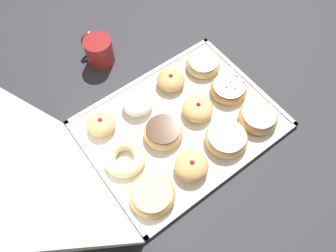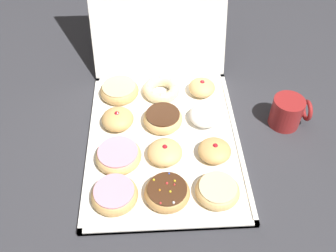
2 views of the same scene
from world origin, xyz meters
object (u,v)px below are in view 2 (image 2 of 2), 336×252
donut_box (164,141)px  cruller_donut_10 (162,89)px  chocolate_frosted_donut_7 (163,118)px  glazed_ring_donut_9 (119,90)px  pink_frosted_donut_3 (118,156)px  coffee_mug (288,112)px  pink_frosted_donut_0 (115,195)px  jelly_filled_donut_11 (202,87)px  jelly_filled_donut_6 (118,119)px  glazed_ring_donut_2 (217,190)px  jelly_filled_donut_5 (215,151)px  jelly_filled_donut_4 (166,152)px  sprinkle_donut_1 (167,192)px  powdered_filled_donut_8 (205,115)px

donut_box → cruller_donut_10: 0.19m
chocolate_frosted_donut_7 → glazed_ring_donut_9: bearing=134.7°
pink_frosted_donut_3 → coffee_mug: (0.47, 0.12, 0.02)m
pink_frosted_donut_0 → jelly_filled_donut_11: jelly_filled_donut_11 is taller
jelly_filled_donut_6 → glazed_ring_donut_2: bearing=-44.9°
pink_frosted_donut_0 → glazed_ring_donut_9: pink_frosted_donut_0 is taller
jelly_filled_donut_5 → chocolate_frosted_donut_7: size_ratio=0.78×
donut_box → jelly_filled_donut_5: jelly_filled_donut_5 is taller
pink_frosted_donut_0 → coffee_mug: coffee_mug is taller
jelly_filled_donut_4 → jelly_filled_donut_5: bearing=-0.1°
pink_frosted_donut_3 → jelly_filled_donut_4: bearing=1.3°
jelly_filled_donut_6 → coffee_mug: (0.48, -0.01, 0.01)m
coffee_mug → glazed_ring_donut_9: bearing=164.2°
donut_box → coffee_mug: size_ratio=5.01×
pink_frosted_donut_0 → glazed_ring_donut_2: pink_frosted_donut_0 is taller
sprinkle_donut_1 → powdered_filled_donut_8: 0.28m
chocolate_frosted_donut_7 → jelly_filled_donut_11: size_ratio=1.38×
pink_frosted_donut_0 → pink_frosted_donut_3: (0.00, 0.12, -0.00)m
jelly_filled_donut_4 → glazed_ring_donut_9: bearing=117.1°
sprinkle_donut_1 → powdered_filled_donut_8: powdered_filled_donut_8 is taller
pink_frosted_donut_0 → coffee_mug: size_ratio=1.05×
pink_frosted_donut_3 → cruller_donut_10: 0.29m
glazed_ring_donut_2 → powdered_filled_donut_8: 0.25m
pink_frosted_donut_0 → jelly_filled_donut_4: 0.18m
chocolate_frosted_donut_7 → coffee_mug: bearing=-1.1°
sprinkle_donut_1 → jelly_filled_donut_4: jelly_filled_donut_4 is taller
pink_frosted_donut_3 → jelly_filled_donut_11: bearing=45.8°
powdered_filled_donut_8 → pink_frosted_donut_0: bearing=-134.5°
glazed_ring_donut_2 → glazed_ring_donut_9: glazed_ring_donut_9 is taller
pink_frosted_donut_0 → cruller_donut_10: 0.40m
sprinkle_donut_1 → cruller_donut_10: 0.38m
powdered_filled_donut_8 → coffee_mug: 0.23m
jelly_filled_donut_5 → cruller_donut_10: jelly_filled_donut_5 is taller
donut_box → glazed_ring_donut_2: (0.12, -0.18, 0.02)m
pink_frosted_donut_0 → jelly_filled_donut_6: size_ratio=1.25×
sprinkle_donut_1 → jelly_filled_donut_5: (0.13, 0.12, 0.00)m
glazed_ring_donut_2 → pink_frosted_donut_3: 0.27m
jelly_filled_donut_6 → powdered_filled_donut_8: jelly_filled_donut_6 is taller
sprinkle_donut_1 → coffee_mug: bearing=34.0°
jelly_filled_donut_6 → cruller_donut_10: size_ratio=0.79×
sprinkle_donut_1 → jelly_filled_donut_6: jelly_filled_donut_6 is taller
glazed_ring_donut_2 → coffee_mug: bearing=45.9°
jelly_filled_donut_6 → jelly_filled_donut_11: 0.28m
glazed_ring_donut_9 → jelly_filled_donut_6: bearing=-89.9°
jelly_filled_donut_6 → coffee_mug: size_ratio=0.84×
donut_box → glazed_ring_donut_2: size_ratio=5.01×
powdered_filled_donut_8 → sprinkle_donut_1: bearing=-115.9°
pink_frosted_donut_3 → chocolate_frosted_donut_7: (0.12, 0.13, 0.00)m
donut_box → jelly_filled_donut_6: 0.15m
sprinkle_donut_1 → glazed_ring_donut_9: size_ratio=0.93×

